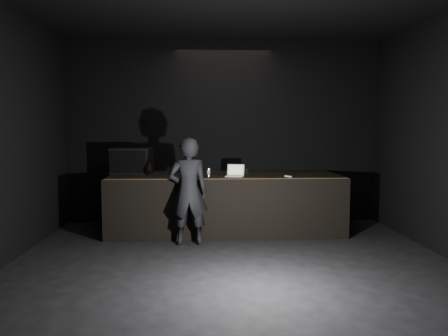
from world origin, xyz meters
The scene contains 11 objects.
ground centered at (0.00, 0.00, 0.00)m, with size 7.00×7.00×0.00m, color black.
room_walls centered at (0.00, 0.00, 2.02)m, with size 6.10×7.10×3.52m.
stage_riser centered at (0.00, 2.73, 0.50)m, with size 4.00×1.50×1.00m, color black.
riser_lip centered at (0.00, 2.02, 1.01)m, with size 3.92×0.10×0.01m, color brown.
stage_monitor centered at (-1.67, 2.94, 1.23)m, with size 0.75×0.59×0.46m.
cable centered at (-0.53, 3.32, 1.01)m, with size 0.02×0.02×0.92m, color black.
laptop centered at (0.15, 2.39, 1.05)m, with size 0.35×0.32×0.20m.
beer_can centered at (-0.30, 2.38, 1.07)m, with size 0.06×0.06×0.14m.
plastic_cup centered at (0.38, 2.72, 1.05)m, with size 0.08×0.08×0.10m, color white.
wii_remote centered at (1.02, 2.22, 1.01)m, with size 0.03×0.15×0.03m, color white.
person centered at (-0.62, 1.78, 0.83)m, with size 0.61×0.40×1.67m, color black.
Camera 1 is at (-0.40, -4.94, 1.79)m, focal length 35.00 mm.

